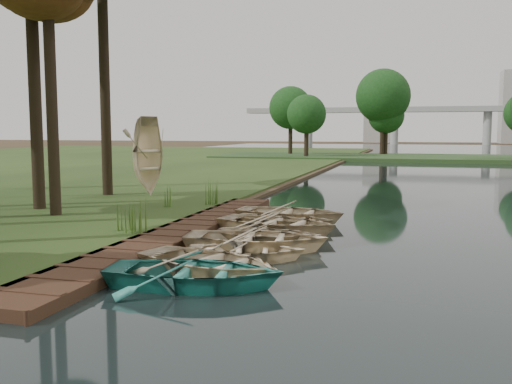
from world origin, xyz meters
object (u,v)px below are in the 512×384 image
(boardwalk, at_px, (178,234))
(rowboat_0, at_px, (195,269))
(stored_rowboat, at_px, (149,187))
(rowboat_1, at_px, (209,259))
(rowboat_2, at_px, (246,248))

(boardwalk, distance_m, rowboat_0, 5.64)
(boardwalk, bearing_deg, stored_rowboat, 121.73)
(rowboat_1, xyz_separation_m, rowboat_2, (0.38, 1.66, -0.07))
(rowboat_1, relative_size, rowboat_2, 1.22)
(rowboat_0, bearing_deg, rowboat_2, -14.00)
(rowboat_1, distance_m, rowboat_2, 1.70)
(boardwalk, height_order, rowboat_0, rowboat_0)
(boardwalk, relative_size, rowboat_0, 4.28)
(rowboat_0, bearing_deg, boardwalk, 19.91)
(boardwalk, height_order, rowboat_2, rowboat_2)
(boardwalk, relative_size, rowboat_1, 4.36)
(rowboat_1, height_order, stored_rowboat, stored_rowboat)
(boardwalk, bearing_deg, rowboat_1, -57.99)
(boardwalk, xyz_separation_m, rowboat_2, (2.89, -2.36, 0.21))
(rowboat_0, bearing_deg, stored_rowboat, 22.78)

